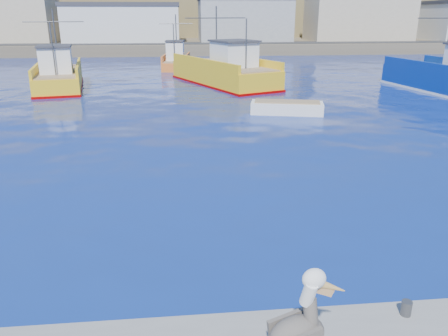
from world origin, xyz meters
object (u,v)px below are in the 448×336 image
(trawler_yellow_a, at_px, (59,76))
(skiff_mid, at_px, (287,109))
(pelican, at_px, (300,327))
(trawler_yellow_b, at_px, (225,72))
(boat_orange, at_px, (176,60))

(trawler_yellow_a, relative_size, skiff_mid, 2.34)
(trawler_yellow_a, bearing_deg, skiff_mid, -35.08)
(skiff_mid, bearing_deg, pelican, -103.07)
(trawler_yellow_b, relative_size, pelican, 7.63)
(trawler_yellow_b, distance_m, skiff_mid, 12.87)
(trawler_yellow_b, xyz_separation_m, skiff_mid, (2.64, -12.57, -0.81))
(trawler_yellow_a, height_order, pelican, trawler_yellow_a)
(trawler_yellow_a, distance_m, boat_orange, 16.28)
(skiff_mid, relative_size, pelican, 2.67)
(trawler_yellow_a, xyz_separation_m, trawler_yellow_b, (14.14, 0.79, 0.12))
(boat_orange, bearing_deg, skiff_mid, -74.27)
(skiff_mid, bearing_deg, boat_orange, 105.73)
(trawler_yellow_b, bearing_deg, skiff_mid, -78.15)
(trawler_yellow_b, height_order, pelican, trawler_yellow_b)
(trawler_yellow_a, bearing_deg, boat_orange, 52.99)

